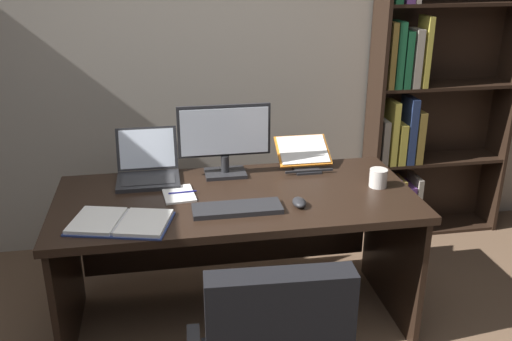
{
  "coord_description": "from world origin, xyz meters",
  "views": [
    {
      "loc": [
        -0.38,
        -1.57,
        1.91
      ],
      "look_at": [
        0.05,
        0.93,
        0.9
      ],
      "focal_mm": 39.51,
      "sensor_mm": 36.0,
      "label": 1
    }
  ],
  "objects_px": {
    "laptop": "(148,170)",
    "keyboard": "(237,209)",
    "notepad": "(179,194)",
    "monitor": "(225,140)",
    "pen": "(183,192)",
    "bookshelf": "(424,97)",
    "coffee_mug": "(378,178)",
    "computer_mouse": "(299,202)",
    "reading_stand_with_book": "(304,154)",
    "desk": "(234,224)",
    "open_binder": "(120,222)"
  },
  "relations": [
    {
      "from": "laptop",
      "to": "keyboard",
      "type": "height_order",
      "value": "laptop"
    },
    {
      "from": "keyboard",
      "to": "notepad",
      "type": "xyz_separation_m",
      "value": [
        -0.26,
        0.23,
        -0.01
      ]
    },
    {
      "from": "monitor",
      "to": "pen",
      "type": "distance_m",
      "value": 0.38
    },
    {
      "from": "bookshelf",
      "to": "coffee_mug",
      "type": "bearing_deg",
      "value": -126.22
    },
    {
      "from": "computer_mouse",
      "to": "notepad",
      "type": "distance_m",
      "value": 0.61
    },
    {
      "from": "coffee_mug",
      "to": "reading_stand_with_book",
      "type": "bearing_deg",
      "value": 130.65
    },
    {
      "from": "pen",
      "to": "coffee_mug",
      "type": "height_order",
      "value": "coffee_mug"
    },
    {
      "from": "reading_stand_with_book",
      "to": "pen",
      "type": "relative_size",
      "value": 2.12
    },
    {
      "from": "desk",
      "to": "laptop",
      "type": "height_order",
      "value": "laptop"
    },
    {
      "from": "notepad",
      "to": "monitor",
      "type": "bearing_deg",
      "value": 41.35
    },
    {
      "from": "laptop",
      "to": "notepad",
      "type": "relative_size",
      "value": 1.57
    },
    {
      "from": "notepad",
      "to": "coffee_mug",
      "type": "height_order",
      "value": "coffee_mug"
    },
    {
      "from": "desk",
      "to": "bookshelf",
      "type": "height_order",
      "value": "bookshelf"
    },
    {
      "from": "notepad",
      "to": "desk",
      "type": "bearing_deg",
      "value": 6.26
    },
    {
      "from": "computer_mouse",
      "to": "open_binder",
      "type": "height_order",
      "value": "computer_mouse"
    },
    {
      "from": "notepad",
      "to": "reading_stand_with_book",
      "type": "bearing_deg",
      "value": 22.04
    },
    {
      "from": "reading_stand_with_book",
      "to": "coffee_mug",
      "type": "relative_size",
      "value": 3.13
    },
    {
      "from": "desk",
      "to": "bookshelf",
      "type": "distance_m",
      "value": 1.66
    },
    {
      "from": "desk",
      "to": "bookshelf",
      "type": "xyz_separation_m",
      "value": [
        1.39,
        0.8,
        0.42
      ]
    },
    {
      "from": "reading_stand_with_book",
      "to": "notepad",
      "type": "xyz_separation_m",
      "value": [
        -0.72,
        -0.29,
        -0.07
      ]
    },
    {
      "from": "pen",
      "to": "coffee_mug",
      "type": "distance_m",
      "value": 1.0
    },
    {
      "from": "keyboard",
      "to": "open_binder",
      "type": "bearing_deg",
      "value": -174.65
    },
    {
      "from": "monitor",
      "to": "keyboard",
      "type": "relative_size",
      "value": 1.18
    },
    {
      "from": "monitor",
      "to": "reading_stand_with_book",
      "type": "relative_size",
      "value": 1.67
    },
    {
      "from": "desk",
      "to": "pen",
      "type": "height_order",
      "value": "pen"
    },
    {
      "from": "bookshelf",
      "to": "coffee_mug",
      "type": "xyz_separation_m",
      "value": [
        -0.65,
        -0.89,
        -0.17
      ]
    },
    {
      "from": "laptop",
      "to": "pen",
      "type": "bearing_deg",
      "value": -54.91
    },
    {
      "from": "keyboard",
      "to": "pen",
      "type": "xyz_separation_m",
      "value": [
        -0.24,
        0.23,
        0.0
      ]
    },
    {
      "from": "keyboard",
      "to": "reading_stand_with_book",
      "type": "bearing_deg",
      "value": 49.01
    },
    {
      "from": "desk",
      "to": "coffee_mug",
      "type": "height_order",
      "value": "coffee_mug"
    },
    {
      "from": "bookshelf",
      "to": "notepad",
      "type": "xyz_separation_m",
      "value": [
        -1.68,
        -0.83,
        -0.22
      ]
    },
    {
      "from": "desk",
      "to": "keyboard",
      "type": "bearing_deg",
      "value": -94.33
    },
    {
      "from": "laptop",
      "to": "notepad",
      "type": "height_order",
      "value": "laptop"
    },
    {
      "from": "desk",
      "to": "notepad",
      "type": "bearing_deg",
      "value": -173.74
    },
    {
      "from": "bookshelf",
      "to": "laptop",
      "type": "xyz_separation_m",
      "value": [
        -1.83,
        -0.58,
        -0.17
      ]
    },
    {
      "from": "desk",
      "to": "keyboard",
      "type": "relative_size",
      "value": 4.27
    },
    {
      "from": "desk",
      "to": "reading_stand_with_book",
      "type": "bearing_deg",
      "value": 30.87
    },
    {
      "from": "pen",
      "to": "coffee_mug",
      "type": "relative_size",
      "value": 1.48
    },
    {
      "from": "reading_stand_with_book",
      "to": "notepad",
      "type": "height_order",
      "value": "reading_stand_with_book"
    },
    {
      "from": "pen",
      "to": "bookshelf",
      "type": "bearing_deg",
      "value": 26.52
    },
    {
      "from": "computer_mouse",
      "to": "notepad",
      "type": "bearing_deg",
      "value": 157.67
    },
    {
      "from": "laptop",
      "to": "coffee_mug",
      "type": "height_order",
      "value": "laptop"
    },
    {
      "from": "desk",
      "to": "computer_mouse",
      "type": "distance_m",
      "value": 0.44
    },
    {
      "from": "monitor",
      "to": "reading_stand_with_book",
      "type": "xyz_separation_m",
      "value": [
        0.45,
        0.06,
        -0.13
      ]
    },
    {
      "from": "open_binder",
      "to": "keyboard",
      "type": "bearing_deg",
      "value": 20.37
    },
    {
      "from": "monitor",
      "to": "bookshelf",
      "type": "bearing_deg",
      "value": 22.83
    },
    {
      "from": "desk",
      "to": "notepad",
      "type": "distance_m",
      "value": 0.35
    },
    {
      "from": "monitor",
      "to": "laptop",
      "type": "distance_m",
      "value": 0.44
    },
    {
      "from": "desk",
      "to": "open_binder",
      "type": "xyz_separation_m",
      "value": [
        -0.55,
        -0.31,
        0.21
      ]
    },
    {
      "from": "monitor",
      "to": "open_binder",
      "type": "distance_m",
      "value": 0.76
    }
  ]
}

